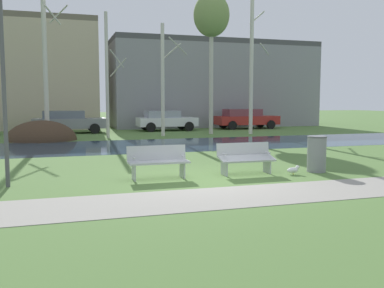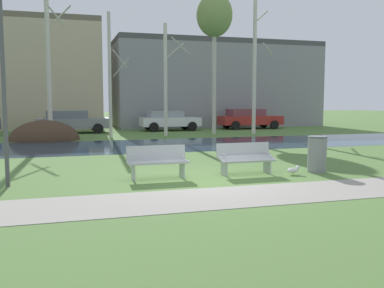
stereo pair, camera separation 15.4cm
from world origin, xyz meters
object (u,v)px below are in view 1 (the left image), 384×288
Objects in this scene: bench_right at (246,157)px; seagull at (293,170)px; parked_wagon_fourth_red at (246,118)px; trash_bin at (317,153)px; parked_hatch_third_white at (166,120)px; streetlamp at (1,29)px; parked_sedan_second_grey at (68,121)px; bench_left at (158,161)px.

seagull is (1.24, -0.49, -0.34)m from bench_right.
parked_wagon_fourth_red is at bearing 69.38° from seagull.
bench_right is 1.53× the size of trash_bin.
parked_wagon_fourth_red is at bearing 2.08° from parked_hatch_third_white.
streetlamp reaches higher than bench_right.
trash_bin is at bearing -89.81° from parked_hatch_third_white.
parked_sedan_second_grey is (1.77, 17.24, -2.95)m from streetlamp.
bench_right reaches higher than seagull.
bench_right is 2.14m from trash_bin.
streetlamp is 17.58m from parked_sedan_second_grey.
parked_hatch_third_white is at bearing 65.02° from streetlamp.
bench_left is at bearing -0.40° from streetlamp.
trash_bin is 0.22× the size of parked_wagon_fourth_red.
parked_wagon_fourth_red reaches higher than trash_bin.
parked_sedan_second_grey is 1.11× the size of parked_hatch_third_white.
streetlamp reaches higher than parked_wagon_fourth_red.
streetlamp is 1.38× the size of parked_hatch_third_white.
seagull is at bearing -92.56° from parked_hatch_third_white.
parked_hatch_third_white reaches higher than bench_left.
parked_wagon_fourth_red is (8.19, 17.97, 0.30)m from bench_right.
parked_wagon_fourth_red is (6.07, 18.26, 0.23)m from trash_bin.
parked_hatch_third_white reaches higher than seagull.
seagull is 0.09× the size of parked_sedan_second_grey.
parked_wagon_fourth_red reaches higher than bench_right.
parked_wagon_fourth_red reaches higher than seagull.
bench_left is 20.92m from parked_wagon_fourth_red.
bench_right is at bearing -0.24° from streetlamp.
parked_wagon_fourth_red is (6.95, 18.46, 0.64)m from seagull.
streetlamp is at bearing 179.76° from bench_right.
bench_left is 0.36× the size of parked_sedan_second_grey.
trash_bin is 2.50× the size of seagull.
streetlamp reaches higher than parked_hatch_third_white.
trash_bin is at bearing -108.40° from parked_wagon_fourth_red.
parked_sedan_second_grey is (-1.91, 17.26, 0.29)m from bench_left.
parked_sedan_second_grey reaches higher than seagull.
streetlamp is 23.19m from parked_wagon_fourth_red.
parked_sedan_second_grey is at bearing -176.79° from parked_wagon_fourth_red.
streetlamp is (-7.44, 0.51, 3.58)m from seagull.
trash_bin is 0.19× the size of streetlamp.
bench_left is 1.00× the size of bench_right.
parked_hatch_third_white is (4.58, 17.75, 0.26)m from bench_left.
parked_sedan_second_grey is 0.97× the size of parked_wagon_fourth_red.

